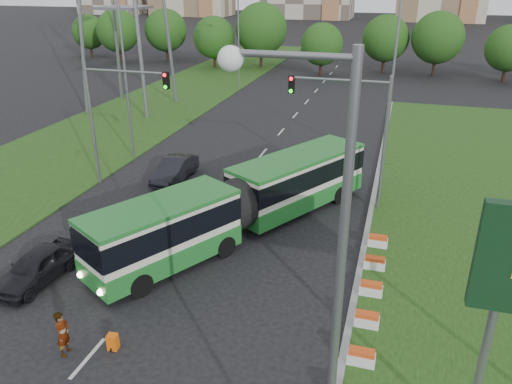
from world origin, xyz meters
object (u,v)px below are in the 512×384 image
(pedestrian, at_px, (63,333))
(traffic_mast_left, at_px, (112,107))
(traffic_mast_median, at_px, (357,121))
(car_left_near, at_px, (37,266))
(articulated_bus, at_px, (237,200))
(shopping_trolley, at_px, (113,342))
(car_left_far, at_px, (175,169))

(pedestrian, bearing_deg, traffic_mast_left, 17.97)
(traffic_mast_median, xyz_separation_m, car_left_near, (-12.83, -12.21, -4.58))
(traffic_mast_left, distance_m, articulated_bus, 10.88)
(pedestrian, xyz_separation_m, shopping_trolley, (1.56, 0.71, -0.60))
(shopping_trolley, bearing_deg, traffic_mast_left, 112.94)
(traffic_mast_median, relative_size, car_left_near, 1.78)
(traffic_mast_left, height_order, shopping_trolley, traffic_mast_left)
(traffic_mast_median, relative_size, articulated_bus, 0.45)
(articulated_bus, relative_size, car_left_far, 3.79)
(traffic_mast_median, bearing_deg, traffic_mast_left, -176.23)
(traffic_mast_median, height_order, car_left_near, traffic_mast_median)
(traffic_mast_left, xyz_separation_m, car_left_near, (2.32, -11.21, -4.58))
(traffic_mast_median, xyz_separation_m, shopping_trolley, (-7.12, -15.29, -5.03))
(traffic_mast_median, height_order, articulated_bus, traffic_mast_median)
(traffic_mast_median, height_order, shopping_trolley, traffic_mast_median)
(traffic_mast_left, distance_m, shopping_trolley, 17.14)
(articulated_bus, xyz_separation_m, car_left_near, (-7.20, -7.33, -1.03))
(traffic_mast_median, bearing_deg, car_left_near, -136.44)
(car_left_near, relative_size, car_left_far, 0.96)
(traffic_mast_median, xyz_separation_m, traffic_mast_left, (-15.16, -1.00, 0.00))
(traffic_mast_median, xyz_separation_m, car_left_far, (-12.04, 0.87, -4.58))
(traffic_mast_median, relative_size, car_left_far, 1.70)
(car_left_near, bearing_deg, traffic_mast_left, 106.30)
(traffic_mast_left, bearing_deg, pedestrian, -66.66)
(articulated_bus, height_order, pedestrian, articulated_bus)
(car_left_far, bearing_deg, articulated_bus, -41.56)
(pedestrian, height_order, shopping_trolley, pedestrian)
(articulated_bus, height_order, shopping_trolley, articulated_bus)
(car_left_near, distance_m, shopping_trolley, 6.50)
(car_left_near, height_order, pedestrian, pedestrian)
(traffic_mast_left, xyz_separation_m, articulated_bus, (9.53, -3.87, -3.55))
(traffic_mast_left, height_order, car_left_far, traffic_mast_left)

